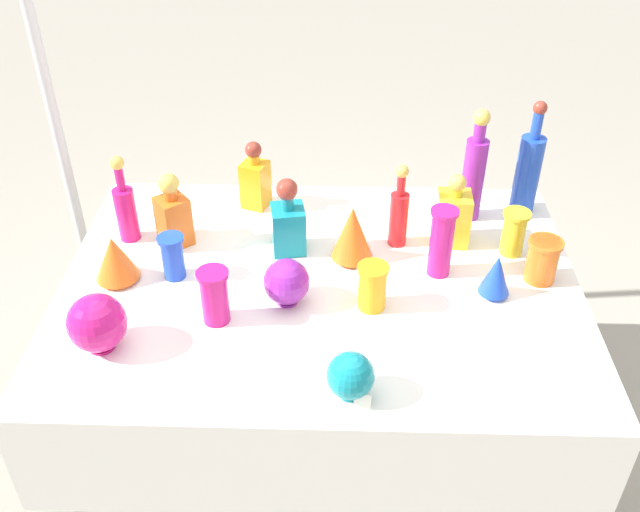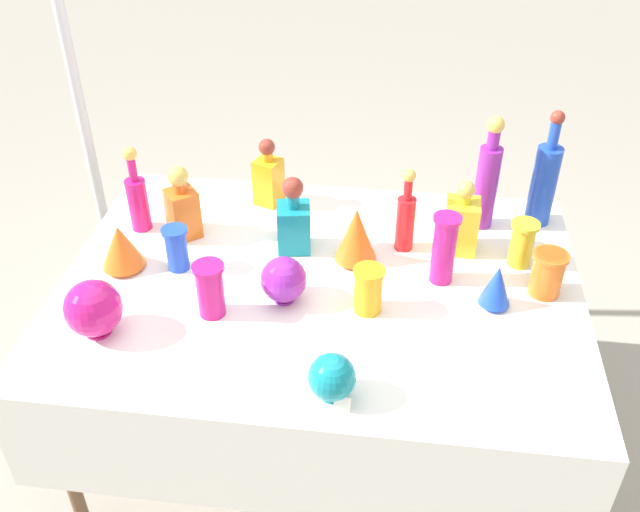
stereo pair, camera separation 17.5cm
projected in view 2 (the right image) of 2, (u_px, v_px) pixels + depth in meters
The scene contains 24 objects.
ground_plane at pixel (320, 439), 2.71m from camera, with size 40.00×40.00×0.00m, color #A0998C.
display_table at pixel (318, 304), 2.26m from camera, with size 1.64×1.19×0.76m.
tall_bottle_0 at pixel (487, 180), 2.42m from camera, with size 0.08×0.08×0.41m.
tall_bottle_1 at pixel (137, 198), 2.44m from camera, with size 0.07×0.07×0.32m.
tall_bottle_2 at pixel (544, 180), 2.45m from camera, with size 0.09×0.09×0.42m.
tall_bottle_3 at pixel (406, 217), 2.34m from camera, with size 0.06×0.06×0.30m.
square_decanter_0 at pixel (461, 222), 2.35m from camera, with size 0.11×0.11×0.26m.
square_decanter_1 at pixel (268, 176), 2.59m from camera, with size 0.11×0.11×0.26m.
square_decanter_2 at pixel (294, 221), 2.35m from camera, with size 0.13×0.13×0.27m.
square_decanter_3 at pixel (182, 207), 2.41m from camera, with size 0.13×0.13×0.27m.
slender_vase_0 at pixel (548, 272), 2.17m from camera, with size 0.11×0.11×0.15m.
slender_vase_1 at pixel (210, 288), 2.08m from camera, with size 0.09×0.09×0.18m.
slender_vase_2 at pixel (444, 247), 2.20m from camera, with size 0.09×0.09×0.24m.
slender_vase_3 at pixel (176, 247), 2.27m from camera, with size 0.08×0.08×0.15m.
slender_vase_4 at pixel (522, 242), 2.29m from camera, with size 0.09×0.09×0.16m.
slender_vase_5 at pixel (368, 288), 2.10m from camera, with size 0.10×0.10×0.15m.
fluted_vase_0 at pixel (356, 234), 2.29m from camera, with size 0.14×0.14×0.20m.
fluted_vase_1 at pixel (121, 246), 2.27m from camera, with size 0.14×0.14×0.16m.
fluted_vase_2 at pixel (497, 286), 2.12m from camera, with size 0.10×0.10×0.14m.
round_bowl_0 at pixel (332, 377), 1.83m from camera, with size 0.13×0.13×0.13m.
round_bowl_1 at pixel (284, 280), 2.14m from camera, with size 0.14×0.14×0.15m.
round_bowl_2 at pixel (93, 308), 2.02m from camera, with size 0.17×0.17×0.17m.
price_tag_left at pixel (342, 403), 1.82m from camera, with size 0.04×0.01×0.04m, color white.
canopy_pole at pixel (84, 126), 2.80m from camera, with size 0.18×0.18×2.36m.
Camera 2 is at (0.23, -1.77, 2.16)m, focal length 40.00 mm.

